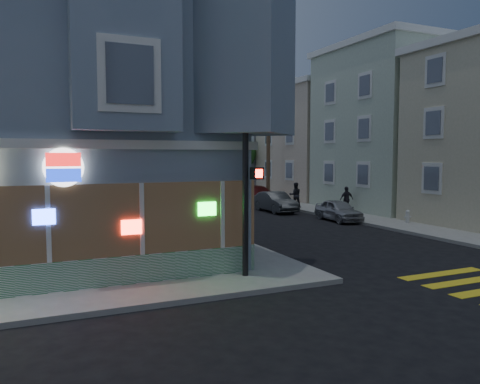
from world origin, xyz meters
TOP-DOWN VIEW (x-y plane):
  - ground at (0.00, 0.00)m, footprint 120.00×120.00m
  - sidewalk_ne at (23.00, 23.00)m, footprint 24.00×42.00m
  - corner_building at (-6.00, 10.98)m, footprint 14.60×14.60m
  - row_house_b at (19.50, 16.00)m, footprint 12.00×8.60m
  - row_house_c at (19.50, 25.00)m, footprint 12.00×8.60m
  - row_house_d at (19.50, 34.00)m, footprint 12.00×8.60m
  - utility_pole at (12.00, 24.00)m, footprint 2.20×0.30m
  - street_tree_near at (12.20, 30.00)m, footprint 3.00×3.00m
  - street_tree_far at (12.20, 38.00)m, footprint 3.00×3.00m
  - pedestrian_a at (11.35, 18.71)m, footprint 0.99×0.88m
  - pedestrian_b at (13.00, 15.18)m, footprint 0.96×0.44m
  - parked_car_a at (10.70, 12.85)m, footprint 1.74×3.68m
  - parked_car_b at (9.44, 18.05)m, footprint 1.48×4.07m
  - parked_car_c at (10.70, 23.25)m, footprint 2.52×4.98m
  - parked_car_d at (10.70, 28.45)m, footprint 2.88×5.21m
  - traffic_signal at (0.58, 3.33)m, footprint 0.67×0.62m
  - fire_hydrant at (13.00, 9.90)m, footprint 0.40×0.23m

SIDE VIEW (x-z plane):
  - ground at x=0.00m, z-range 0.00..0.00m
  - sidewalk_ne at x=23.00m, z-range 0.00..0.15m
  - fire_hydrant at x=13.00m, z-range 0.17..0.86m
  - parked_car_a at x=10.70m, z-range 0.00..1.22m
  - parked_car_b at x=9.44m, z-range 0.00..1.33m
  - parked_car_d at x=10.70m, z-range 0.00..1.38m
  - parked_car_c at x=10.70m, z-range 0.00..1.39m
  - pedestrian_b at x=13.00m, z-range 0.15..1.76m
  - pedestrian_a at x=11.35m, z-range 0.15..1.87m
  - traffic_signal at x=0.58m, z-range 1.12..6.65m
  - street_tree_near at x=12.20m, z-range 1.29..6.59m
  - street_tree_far at x=12.20m, z-range 1.29..6.59m
  - row_house_c at x=19.50m, z-range 0.15..9.15m
  - utility_pole at x=12.00m, z-range 0.30..9.30m
  - row_house_b at x=19.50m, z-range 0.15..10.65m
  - row_house_d at x=19.50m, z-range 0.15..10.65m
  - corner_building at x=-6.00m, z-range 0.12..11.52m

